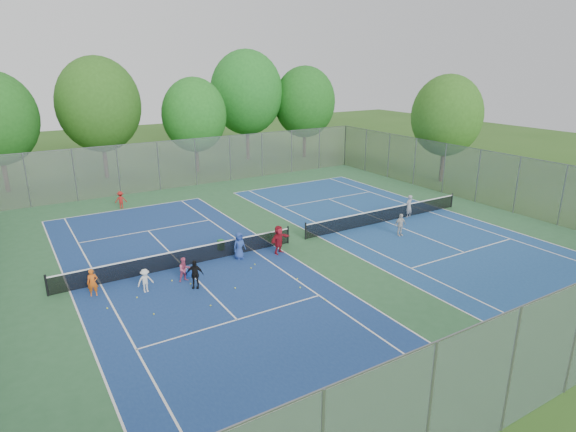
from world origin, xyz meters
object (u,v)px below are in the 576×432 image
object	(u,v)px
net_left	(183,258)
net_right	(386,215)
ball_crate	(189,273)
ball_hopper	(221,245)
instructor	(409,206)

from	to	relation	value
net_left	net_right	world-z (taller)	same
ball_crate	net_right	bearing A→B (deg)	5.03
net_right	ball_hopper	bearing A→B (deg)	174.55
ball_crate	instructor	size ratio (longest dim) A/B	0.22
instructor	net_left	bearing A→B (deg)	-10.37
net_left	ball_crate	world-z (taller)	net_left
ball_hopper	net_right	bearing A→B (deg)	-5.45
net_right	ball_hopper	size ratio (longest dim) A/B	21.74
net_left	net_right	distance (m)	14.00
net_right	instructor	bearing A→B (deg)	-2.02
net_left	ball_crate	distance (m)	1.29
instructor	ball_crate	bearing A→B (deg)	-5.95
ball_crate	ball_hopper	size ratio (longest dim) A/B	0.59
net_left	ball_hopper	distance (m)	2.84
net_left	instructor	size ratio (longest dim) A/B	8.22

